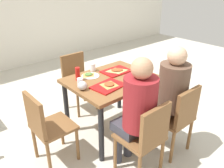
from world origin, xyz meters
TOP-DOWN VIEW (x-y plane):
  - ground_plane at (0.00, 0.00)m, footprint 10.00×10.00m
  - back_wall at (0.00, 3.20)m, footprint 10.00×0.10m
  - main_table at (0.00, 0.00)m, footprint 1.04×0.83m
  - chair_near_left at (-0.26, -0.80)m, footprint 0.40×0.40m
  - chair_near_right at (0.26, -0.80)m, footprint 0.40×0.40m
  - chair_far_side at (0.00, 0.80)m, footprint 0.40×0.40m
  - chair_left_end at (-0.90, 0.00)m, footprint 0.40×0.40m
  - person_in_red at (-0.26, -0.66)m, footprint 0.32×0.42m
  - person_in_brown_jacket at (0.26, -0.66)m, footprint 0.32×0.42m
  - tray_red_near at (-0.18, -0.15)m, footprint 0.39×0.30m
  - tray_red_far at (0.18, 0.12)m, footprint 0.36×0.26m
  - paper_plate_center at (-0.16, 0.23)m, footprint 0.22×0.22m
  - paper_plate_near_edge at (0.16, -0.23)m, footprint 0.22×0.22m
  - pizza_slice_a at (-0.17, -0.15)m, footprint 0.24×0.24m
  - pizza_slice_b at (0.19, 0.12)m, footprint 0.27×0.24m
  - pizza_slice_c at (-0.17, 0.25)m, footprint 0.18×0.16m
  - plastic_cup_a at (-0.03, 0.35)m, footprint 0.07×0.07m
  - plastic_cup_b at (0.03, -0.35)m, footprint 0.07×0.07m
  - plastic_cup_c at (-0.42, 0.06)m, footprint 0.07×0.07m
  - soda_can at (0.44, 0.02)m, footprint 0.07×0.07m
  - condiment_bottle at (-0.34, 0.23)m, footprint 0.06×0.06m
  - foil_bundle at (-0.44, -0.02)m, footprint 0.10×0.10m

SIDE VIEW (x-z plane):
  - ground_plane at x=0.00m, z-range -0.02..0.00m
  - chair_near_left at x=-0.26m, z-range 0.07..0.92m
  - chair_near_right at x=0.26m, z-range 0.07..0.92m
  - chair_far_side at x=0.00m, z-range 0.07..0.92m
  - chair_left_end at x=-0.90m, z-range 0.07..0.92m
  - main_table at x=0.00m, z-range 0.27..1.02m
  - person_in_red at x=-0.26m, z-range 0.11..1.37m
  - person_in_brown_jacket at x=0.26m, z-range 0.11..1.37m
  - paper_plate_center at x=-0.16m, z-range 0.75..0.76m
  - paper_plate_near_edge at x=0.16m, z-range 0.75..0.76m
  - tray_red_near at x=-0.18m, z-range 0.75..0.77m
  - tray_red_far at x=0.18m, z-range 0.75..0.77m
  - pizza_slice_c at x=-0.17m, z-range 0.76..0.78m
  - pizza_slice_a at x=-0.17m, z-range 0.77..0.79m
  - pizza_slice_b at x=0.19m, z-range 0.77..0.79m
  - plastic_cup_a at x=-0.03m, z-range 0.75..0.85m
  - plastic_cup_b at x=0.03m, z-range 0.75..0.85m
  - plastic_cup_c at x=-0.42m, z-range 0.75..0.85m
  - foil_bundle at x=-0.44m, z-range 0.75..0.85m
  - soda_can at x=0.44m, z-range 0.75..0.87m
  - condiment_bottle at x=-0.34m, z-range 0.75..0.91m
  - back_wall at x=0.00m, z-range 0.00..2.80m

